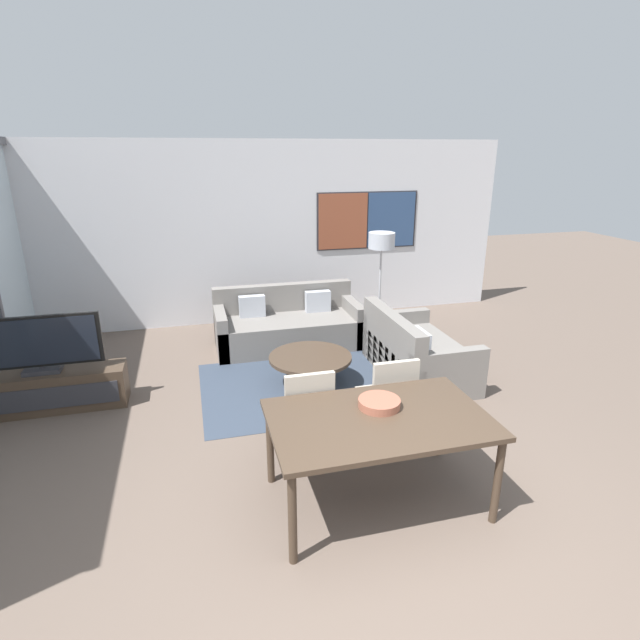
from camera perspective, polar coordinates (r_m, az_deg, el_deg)
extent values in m
plane|color=brown|center=(3.67, 9.60, -27.31)|extent=(24.00, 24.00, 0.00)
cube|color=silver|center=(7.96, -6.27, 9.80)|extent=(7.87, 0.06, 2.80)
cube|color=#2D2D33|center=(8.31, 5.43, 11.26)|extent=(1.70, 0.01, 0.92)
cube|color=brown|center=(8.17, 2.65, 11.19)|extent=(0.81, 0.02, 0.88)
cube|color=navy|center=(8.46, 8.14, 11.29)|extent=(0.81, 0.02, 0.88)
cube|color=#333D4C|center=(5.95, -1.09, -7.40)|extent=(2.53, 1.83, 0.01)
cube|color=#423326|center=(6.09, -28.75, -7.08)|extent=(1.60, 0.39, 0.43)
cube|color=#2D2D33|center=(5.91, -29.17, -7.90)|extent=(1.47, 0.01, 0.24)
cube|color=#2D2D33|center=(6.00, -29.10, -5.01)|extent=(0.36, 0.20, 0.05)
cube|color=#2D2D33|center=(5.97, -29.20, -4.43)|extent=(0.06, 0.03, 0.08)
cube|color=black|center=(5.89, -29.59, -2.15)|extent=(1.24, 0.04, 0.55)
cube|color=black|center=(5.87, -29.64, -2.23)|extent=(1.15, 0.01, 0.49)
cube|color=slate|center=(7.03, -3.60, -1.37)|extent=(2.01, 0.90, 0.42)
cube|color=slate|center=(7.31, -4.20, 1.04)|extent=(2.01, 0.16, 0.81)
cube|color=slate|center=(6.90, -11.25, -1.33)|extent=(0.14, 0.90, 0.60)
cube|color=slate|center=(7.23, 3.66, -0.05)|extent=(0.14, 0.90, 0.60)
cube|color=#B2B7C1|center=(7.02, -7.77, 1.57)|extent=(0.36, 0.12, 0.30)
cube|color=#B2B7C1|center=(7.19, -0.25, 2.16)|extent=(0.36, 0.12, 0.30)
cube|color=slate|center=(6.25, 11.21, -4.35)|extent=(0.90, 1.57, 0.42)
cube|color=slate|center=(6.04, 8.17, -3.03)|extent=(0.16, 1.57, 0.81)
cube|color=slate|center=(5.64, 14.40, -6.24)|extent=(0.90, 0.14, 0.60)
cube|color=slate|center=(6.82, 8.69, -1.40)|extent=(0.90, 0.14, 0.60)
cube|color=#B2B7C1|center=(5.75, 11.26, -2.60)|extent=(0.12, 0.36, 0.30)
cylinder|color=#423326|center=(5.95, -1.10, -7.30)|extent=(0.43, 0.43, 0.03)
cylinder|color=#423326|center=(5.88, -1.10, -5.98)|extent=(0.17, 0.17, 0.33)
cylinder|color=#423326|center=(5.81, -1.12, -4.31)|extent=(0.96, 0.96, 0.04)
cube|color=#423326|center=(3.83, 6.75, -11.20)|extent=(1.64, 1.02, 0.04)
cylinder|color=#423326|center=(3.51, -3.17, -21.73)|extent=(0.06, 0.06, 0.71)
cylinder|color=#423326|center=(4.02, 19.63, -16.97)|extent=(0.06, 0.06, 0.71)
cylinder|color=#423326|center=(4.22, -5.73, -13.97)|extent=(0.06, 0.06, 0.71)
cylinder|color=#423326|center=(4.66, 13.45, -11.07)|extent=(0.06, 0.06, 0.71)
cube|color=#B2A899|center=(4.50, -1.77, -10.32)|extent=(0.46, 0.46, 0.06)
cube|color=#B2A899|center=(4.21, -1.16, -8.79)|extent=(0.42, 0.05, 0.42)
cylinder|color=#423326|center=(4.42, -3.74, -14.53)|extent=(0.04, 0.04, 0.41)
cylinder|color=#423326|center=(4.50, 1.41, -13.84)|extent=(0.04, 0.04, 0.41)
cylinder|color=#423326|center=(4.76, -4.70, -11.94)|extent=(0.04, 0.04, 0.41)
cylinder|color=#423326|center=(4.83, 0.07, -11.36)|extent=(0.04, 0.04, 0.41)
cube|color=#B2A899|center=(4.76, 7.54, -8.75)|extent=(0.46, 0.46, 0.06)
cube|color=#B2A899|center=(4.49, 8.65, -7.19)|extent=(0.42, 0.05, 0.42)
cylinder|color=#423326|center=(4.65, 6.01, -12.76)|extent=(0.04, 0.04, 0.41)
cylinder|color=#423326|center=(4.79, 10.59, -11.97)|extent=(0.04, 0.04, 0.41)
cylinder|color=#423326|center=(4.97, 4.37, -10.45)|extent=(0.04, 0.04, 0.41)
cylinder|color=#423326|center=(5.11, 8.69, -9.80)|extent=(0.04, 0.04, 0.41)
cylinder|color=#995642|center=(3.94, 6.79, -9.41)|extent=(0.33, 0.33, 0.06)
torus|color=#995642|center=(3.93, 6.80, -9.10)|extent=(0.33, 0.33, 0.02)
cylinder|color=#2D2D33|center=(7.37, 6.61, -2.14)|extent=(0.28, 0.28, 0.02)
cylinder|color=#B7B7BC|center=(7.16, 6.81, 2.91)|extent=(0.03, 0.03, 1.32)
cylinder|color=#B2B7C1|center=(6.99, 7.06, 9.01)|extent=(0.36, 0.36, 0.22)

